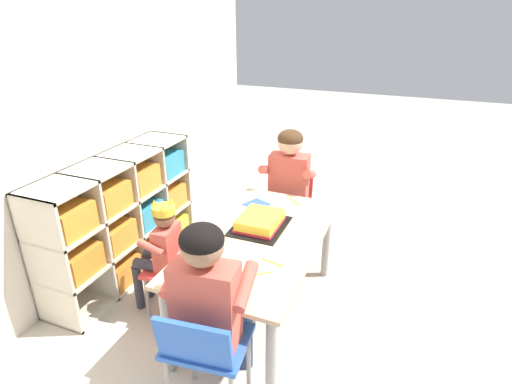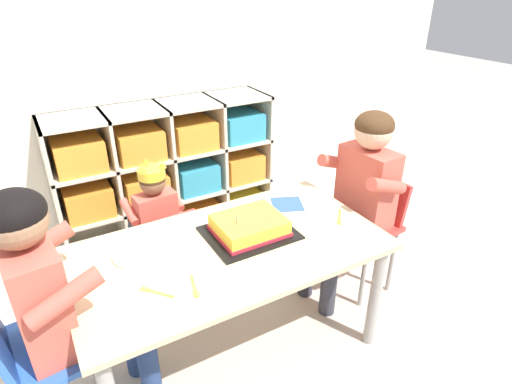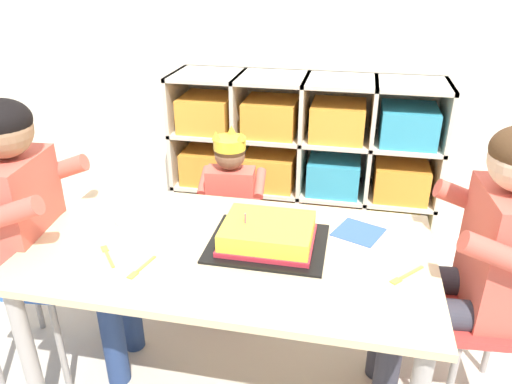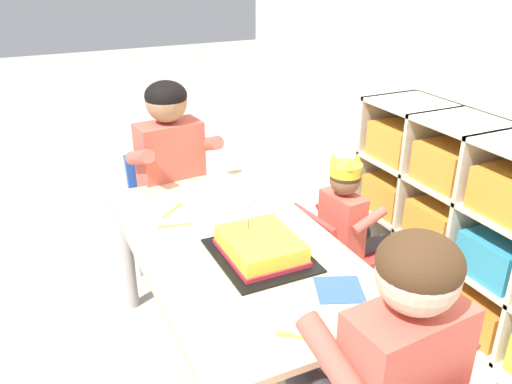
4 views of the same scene
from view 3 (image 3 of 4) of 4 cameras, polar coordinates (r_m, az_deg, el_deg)
ground at (r=2.00m, az=-2.76°, el=-20.99°), size 16.00×16.00×0.00m
storage_cubby_shelf at (r=2.66m, az=6.06°, el=3.23°), size 1.40×0.36×0.91m
activity_table at (r=1.66m, az=-3.14°, el=-8.66°), size 1.32×0.71×0.59m
classroom_chair_blue at (r=2.21m, az=-3.10°, el=-4.69°), size 0.34×0.34×0.56m
child_with_crown at (r=2.22m, az=-2.78°, el=0.06°), size 0.31×0.31×0.80m
classroom_chair_adult_side at (r=2.00m, az=-25.66°, el=-7.63°), size 0.38×0.41×0.68m
adult_helper_seated at (r=1.85m, az=-23.94°, el=-2.32°), size 0.45×0.43×1.06m
classroom_chair_guest_side at (r=1.82m, az=26.58°, el=-12.03°), size 0.33×0.39×0.66m
guest_at_table_side at (r=1.67m, az=24.60°, el=-6.06°), size 0.44×0.42×1.04m
birthday_cake_on_tray at (r=1.61m, az=1.38°, el=-5.07°), size 0.38×0.32×0.12m
paper_plate_stack at (r=1.83m, az=-12.92°, el=-2.78°), size 0.21×0.21×0.01m
paper_napkin_square at (r=1.73m, az=11.84°, el=-4.59°), size 0.19×0.19×0.00m
fork_at_table_front_edge at (r=1.55m, az=-13.29°, el=-8.68°), size 0.04×0.13×0.00m
fork_by_napkin at (r=1.64m, az=-16.91°, el=-7.02°), size 0.10×0.12×0.00m
fork_scattered_mid_table at (r=1.55m, az=17.01°, el=-9.32°), size 0.11×0.12×0.00m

